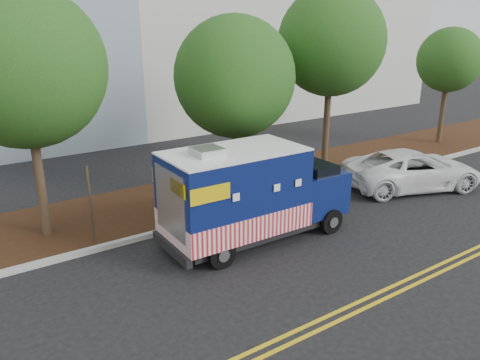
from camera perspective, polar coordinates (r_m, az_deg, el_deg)
ground at (r=14.27m, az=0.93°, el=-6.49°), size 120.00×120.00×0.00m
curb at (r=15.31m, az=-2.09°, el=-4.38°), size 120.00×0.18×0.15m
mulch_strip at (r=17.00m, az=-5.86°, el=-2.07°), size 120.00×4.00×0.15m
centerline_near at (r=11.38m, az=14.32°, el=-14.18°), size 120.00×0.10×0.01m
centerline_far at (r=11.25m, az=15.29°, el=-14.70°), size 120.00×0.10×0.01m
tree_a at (r=13.85m, az=-24.87°, el=12.35°), size 4.32×4.32×7.12m
tree_b at (r=16.34m, az=-0.66°, el=12.40°), size 4.17×4.17×6.37m
tree_c at (r=19.25m, az=11.07°, el=16.18°), size 4.21×4.21×7.46m
tree_d at (r=25.96m, az=24.18°, el=13.18°), size 3.14×3.14×5.88m
sign_post at (r=13.64m, az=-17.72°, el=-3.17°), size 0.06×0.06×2.40m
food_truck at (r=13.32m, az=1.10°, el=-2.06°), size 5.72×2.23×2.99m
white_car at (r=19.03m, az=20.32°, el=1.20°), size 5.78×4.12×1.46m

